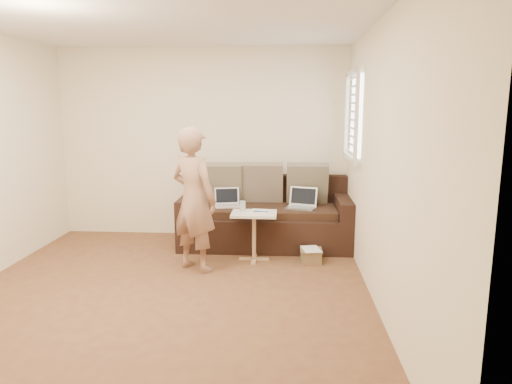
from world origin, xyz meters
TOP-DOWN VIEW (x-y plane):
  - floor at (0.00, 0.00)m, footprint 4.50×4.50m
  - ceiling at (0.00, 0.00)m, footprint 4.50×4.50m
  - wall_back at (0.00, 2.25)m, footprint 4.00×0.00m
  - wall_front at (0.00, -2.25)m, footprint 4.00×0.00m
  - wall_right at (2.00, 0.00)m, footprint 0.00×4.50m
  - window_blinds at (1.95, 1.50)m, footprint 0.12×0.88m
  - sofa at (0.90, 1.77)m, footprint 2.20×0.95m
  - pillow_left at (0.30, 1.98)m, footprint 0.55×0.29m
  - pillow_mid at (0.85, 2.02)m, footprint 0.55×0.27m
  - pillow_right at (1.45, 2.00)m, footprint 0.55×0.28m
  - laptop_silver at (1.36, 1.68)m, footprint 0.43×0.36m
  - laptop_white at (0.41, 1.73)m, footprint 0.37×0.30m
  - person at (0.15, 0.80)m, footprint 0.70×0.64m
  - side_table at (0.79, 1.15)m, footprint 0.53×0.37m
  - drinking_glass at (0.65, 1.22)m, footprint 0.07×0.07m
  - scissors at (0.87, 1.16)m, footprint 0.19×0.12m
  - paper_on_table at (0.85, 1.18)m, footprint 0.25×0.33m
  - striped_box at (1.47, 1.11)m, footprint 0.25×0.25m

SIDE VIEW (x-z plane):
  - floor at x=0.00m, z-range 0.00..0.00m
  - striped_box at x=1.47m, z-range 0.00..0.16m
  - side_table at x=0.79m, z-range 0.00..0.58m
  - sofa at x=0.90m, z-range 0.00..0.85m
  - laptop_silver at x=1.36m, z-range 0.40..0.64m
  - laptop_white at x=0.41m, z-range 0.40..0.64m
  - paper_on_table at x=0.85m, z-range 0.58..0.59m
  - scissors at x=0.87m, z-range 0.58..0.60m
  - drinking_glass at x=0.65m, z-range 0.58..0.70m
  - pillow_left at x=0.30m, z-range 0.51..1.07m
  - pillow_mid at x=0.85m, z-range 0.51..1.07m
  - pillow_right at x=1.45m, z-range 0.51..1.07m
  - person at x=0.15m, z-range 0.00..1.60m
  - wall_back at x=0.00m, z-range -0.70..3.30m
  - wall_front at x=0.00m, z-range -0.70..3.30m
  - wall_right at x=2.00m, z-range -0.95..3.55m
  - window_blinds at x=1.95m, z-range 1.16..2.24m
  - ceiling at x=0.00m, z-range 2.60..2.60m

